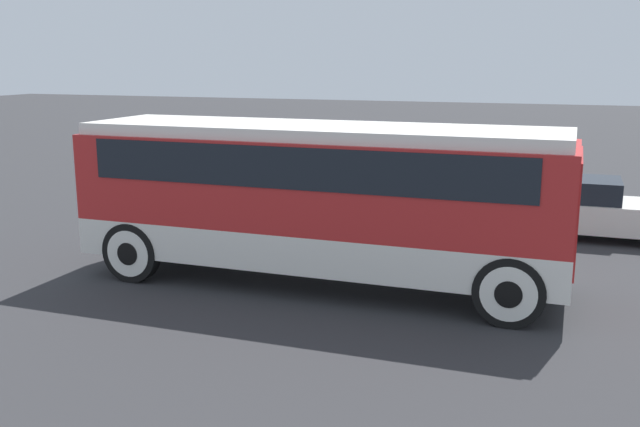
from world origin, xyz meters
TOP-DOWN VIEW (x-y plane):
  - ground_plane at (0.00, 0.00)m, footprint 120.00×120.00m
  - tour_bus at (0.10, 0.00)m, footprint 9.22×2.61m
  - parked_car_near at (4.55, 5.69)m, footprint 4.62×1.85m
  - parked_car_mid at (-3.85, 6.09)m, footprint 4.67×1.82m

SIDE VIEW (x-z plane):
  - ground_plane at x=0.00m, z-range 0.00..0.00m
  - parked_car_mid at x=-3.85m, z-range 0.01..1.39m
  - parked_car_near at x=4.55m, z-range -0.01..1.42m
  - tour_bus at x=0.10m, z-range 0.32..3.38m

